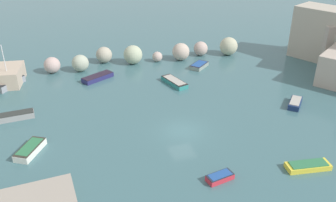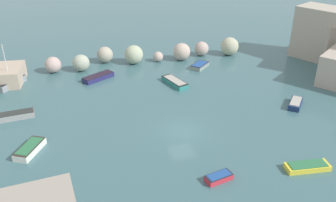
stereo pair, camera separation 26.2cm
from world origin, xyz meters
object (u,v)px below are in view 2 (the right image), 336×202
at_px(moored_boat_2, 10,83).
at_px(moored_boat_3, 219,177).
at_px(moored_boat_4, 175,82).
at_px(moored_boat_6, 307,167).
at_px(moored_boat_8, 200,66).
at_px(moored_boat_5, 295,103).
at_px(moored_boat_7, 15,116).
at_px(moored_boat_0, 30,149).
at_px(moored_boat_1, 98,77).

xyz_separation_m(moored_boat_2, moored_boat_3, (17.98, -24.65, -0.17)).
relative_size(moored_boat_4, moored_boat_6, 1.14).
bearing_deg(moored_boat_8, moored_boat_5, -108.23).
bearing_deg(moored_boat_7, moored_boat_5, 163.69).
bearing_deg(moored_boat_0, moored_boat_2, -140.02).
relative_size(moored_boat_1, moored_boat_8, 1.33).
bearing_deg(moored_boat_0, moored_boat_1, -178.61).
distance_m(moored_boat_1, moored_boat_6, 28.56).
bearing_deg(moored_boat_7, moored_boat_3, 132.06).
bearing_deg(moored_boat_2, moored_boat_7, -134.02).
bearing_deg(moored_boat_0, moored_boat_3, 89.53).
relative_size(moored_boat_4, moored_boat_8, 1.34).
relative_size(moored_boat_5, moored_boat_8, 0.92).
xyz_separation_m(moored_boat_4, moored_boat_6, (5.54, -20.00, -0.06)).
bearing_deg(moored_boat_6, moored_boat_4, -67.07).
bearing_deg(moored_boat_2, moored_boat_3, -105.72).
height_order(moored_boat_0, moored_boat_8, moored_boat_0).
relative_size(moored_boat_0, moored_boat_2, 0.66).
relative_size(moored_boat_4, moored_boat_5, 1.46).
relative_size(moored_boat_3, moored_boat_4, 0.54).
distance_m(moored_boat_2, moored_boat_8, 25.46).
xyz_separation_m(moored_boat_0, moored_boat_3, (14.94, -8.55, -0.08)).
relative_size(moored_boat_6, moored_boat_8, 1.18).
bearing_deg(moored_boat_3, moored_boat_6, -17.28).
height_order(moored_boat_6, moored_boat_8, moored_boat_8).
height_order(moored_boat_5, moored_boat_6, moored_boat_5).
relative_size(moored_boat_5, moored_boat_7, 0.76).
relative_size(moored_boat_1, moored_boat_2, 0.80).
relative_size(moored_boat_3, moored_boat_6, 0.62).
distance_m(moored_boat_6, moored_boat_8, 24.50).
height_order(moored_boat_3, moored_boat_4, moored_boat_4).
bearing_deg(moored_boat_6, moored_boat_5, -111.95).
distance_m(moored_boat_6, moored_boat_7, 29.53).
bearing_deg(moored_boat_3, moored_boat_7, 125.73).
distance_m(moored_boat_0, moored_boat_5, 28.60).
relative_size(moored_boat_2, moored_boat_7, 1.38).
distance_m(moored_boat_5, moored_boat_7, 30.97).
relative_size(moored_boat_2, moored_boat_5, 1.81).
bearing_deg(moored_boat_2, moored_boat_1, -57.20).
relative_size(moored_boat_7, moored_boat_8, 1.21).
distance_m(moored_boat_4, moored_boat_7, 19.36).
bearing_deg(moored_boat_0, moored_boat_4, 150.98).
height_order(moored_boat_0, moored_boat_3, moored_boat_0).
bearing_deg(moored_boat_2, moored_boat_0, -131.15).
relative_size(moored_boat_1, moored_boat_5, 1.45).
xyz_separation_m(moored_boat_4, moored_boat_5, (11.35, -9.68, 0.01)).
relative_size(moored_boat_3, moored_boat_7, 0.60).
xyz_separation_m(moored_boat_6, moored_boat_7, (-24.56, 16.40, 0.09)).
xyz_separation_m(moored_boat_0, moored_boat_8, (22.40, 15.13, -0.05)).
bearing_deg(moored_boat_7, moored_boat_1, -145.56).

